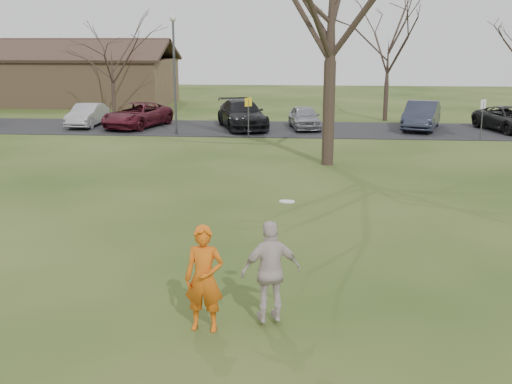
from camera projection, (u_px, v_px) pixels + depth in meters
ground at (237, 324)px, 11.21m from camera, size 120.00×120.00×0.00m
parking_strip at (288, 129)px, 35.37m from camera, size 62.00×6.50×0.04m
player_defender at (204, 279)px, 10.81m from camera, size 0.73×0.50×1.93m
car_1 at (87, 115)px, 36.25m from camera, size 1.42×4.01×1.32m
car_2 at (137, 115)px, 35.81m from camera, size 3.65×5.54×1.42m
car_3 at (242, 114)px, 35.41m from camera, size 3.82×5.93×1.60m
car_4 at (304, 117)px, 35.22m from camera, size 2.17×4.05×1.31m
car_5 at (422, 115)px, 35.00m from camera, size 2.96×5.10×1.59m
car_6 at (510, 119)px, 34.27m from camera, size 3.53×5.33×1.36m
catching_play at (271, 271)px, 10.95m from camera, size 1.19×0.79×2.29m
building at (45, 79)px, 49.19m from camera, size 20.60×8.50×5.14m
lamp_post at (174, 60)px, 32.51m from camera, size 0.34×0.34×6.27m
sign_yellow at (248, 110)px, 32.30m from camera, size 0.35×0.35×2.08m
sign_white at (483, 112)px, 31.27m from camera, size 0.35×0.35×2.08m
small_tree_row at (361, 58)px, 38.95m from camera, size 55.00×5.90×8.50m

